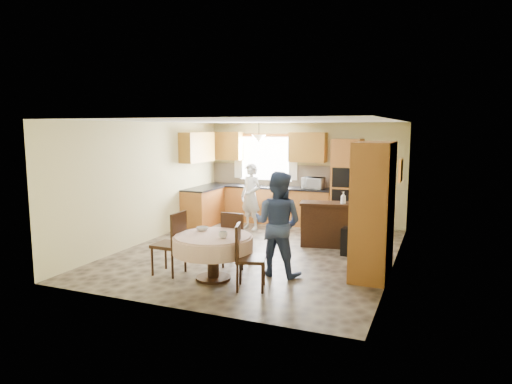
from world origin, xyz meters
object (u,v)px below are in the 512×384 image
object	(u,v)px
dining_table	(213,245)
person_dining	(278,224)
chair_right	(246,253)
person_sink	(251,197)
sideboard	(329,226)
chair_left	(173,240)
chair_back	(235,237)
oven_tower	(347,184)
cupboard	(373,210)

from	to	relation	value
dining_table	person_dining	world-z (taller)	person_dining
chair_right	person_sink	bearing A→B (deg)	4.30
sideboard	person_dining	size ratio (longest dim) A/B	0.69
chair_left	chair_right	world-z (taller)	chair_left
chair_left	chair_back	xyz separation A→B (m)	(0.78, 0.72, -0.04)
sideboard	dining_table	size ratio (longest dim) A/B	0.94
dining_table	chair_back	xyz separation A→B (m)	(0.06, 0.69, -0.02)
chair_back	sideboard	bearing A→B (deg)	-120.63
oven_tower	chair_right	bearing A→B (deg)	-96.95
oven_tower	chair_left	xyz separation A→B (m)	(-1.93, -4.47, -0.49)
chair_right	chair_back	bearing A→B (deg)	15.89
cupboard	oven_tower	bearing A→B (deg)	107.83
sideboard	chair_right	size ratio (longest dim) A/B	1.21
oven_tower	chair_back	size ratio (longest dim) A/B	2.19
chair_right	person_dining	xyz separation A→B (m)	(0.22, 0.81, 0.31)
dining_table	person_sink	distance (m)	3.66
person_sink	cupboard	bearing A→B (deg)	-18.13
sideboard	person_dining	bearing A→B (deg)	-109.88
cupboard	chair_right	bearing A→B (deg)	-141.04
chair_left	person_sink	size ratio (longest dim) A/B	0.66
dining_table	chair_left	distance (m)	0.72
person_dining	oven_tower	bearing A→B (deg)	-90.87
chair_back	person_dining	distance (m)	0.87
oven_tower	chair_left	world-z (taller)	oven_tower
chair_left	person_sink	bearing A→B (deg)	-177.20
person_dining	sideboard	bearing A→B (deg)	-95.41
chair_back	cupboard	bearing A→B (deg)	-169.66
sideboard	cupboard	distance (m)	2.02
oven_tower	cupboard	xyz separation A→B (m)	(1.07, -3.33, 0.02)
sideboard	person_sink	xyz separation A→B (m)	(-2.08, 0.84, 0.36)
sideboard	dining_table	bearing A→B (deg)	-124.40
sideboard	cupboard	size ratio (longest dim) A/B	0.54
sideboard	dining_table	xyz separation A→B (m)	(-1.22, -2.71, 0.13)
oven_tower	dining_table	distance (m)	4.64
chair_back	chair_right	xyz separation A→B (m)	(0.59, -0.89, 0.00)
oven_tower	person_dining	size ratio (longest dim) A/B	1.25
chair_back	dining_table	bearing A→B (deg)	84.65
dining_table	person_sink	xyz separation A→B (m)	(-0.85, 3.55, 0.22)
sideboard	chair_left	world-z (taller)	chair_left
chair_left	dining_table	bearing A→B (deg)	92.58
chair_left	chair_back	world-z (taller)	chair_left
dining_table	person_dining	xyz separation A→B (m)	(0.86, 0.61, 0.29)
chair_right	person_dining	world-z (taller)	person_dining
chair_right	person_dining	size ratio (longest dim) A/B	0.58
cupboard	person_sink	bearing A→B (deg)	142.22
oven_tower	dining_table	size ratio (longest dim) A/B	1.69
oven_tower	cupboard	world-z (taller)	cupboard
chair_right	chair_left	bearing A→B (deg)	65.21
cupboard	person_dining	size ratio (longest dim) A/B	1.28
dining_table	person_dining	size ratio (longest dim) A/B	0.74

